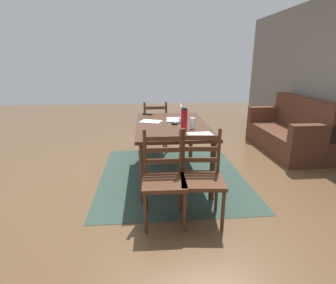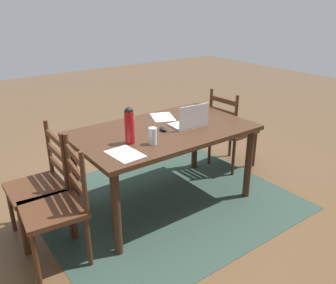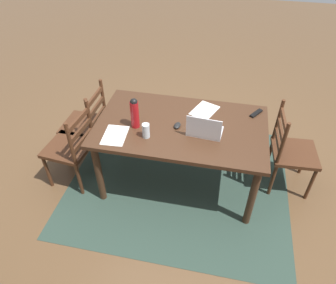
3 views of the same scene
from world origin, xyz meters
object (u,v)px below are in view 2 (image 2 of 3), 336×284
(chair_right_near, at_px, (41,186))
(drinking_glass, at_px, (153,136))
(dining_table, at_px, (164,138))
(chair_left_near, at_px, (231,130))
(water_bottle, at_px, (129,125))
(chair_right_far, at_px, (58,207))
(tv_remote, at_px, (198,107))
(laptop, at_px, (190,121))
(computer_mouse, at_px, (163,129))

(chair_right_near, xyz_separation_m, drinking_glass, (-0.83, 0.44, 0.39))
(chair_right_near, bearing_deg, dining_table, 170.01)
(chair_left_near, distance_m, water_bottle, 1.64)
(dining_table, bearing_deg, chair_right_near, -9.99)
(chair_right_far, bearing_deg, tv_remote, -163.71)
(chair_right_far, relative_size, drinking_glass, 6.68)
(tv_remote, bearing_deg, laptop, -103.48)
(laptop, distance_m, tv_remote, 0.65)
(drinking_glass, distance_m, tv_remote, 1.15)
(tv_remote, bearing_deg, drinking_glass, -115.84)
(chair_right_near, height_order, tv_remote, chair_right_near)
(chair_right_far, relative_size, water_bottle, 3.06)
(chair_left_near, bearing_deg, dining_table, 9.91)
(chair_right_near, bearing_deg, computer_mouse, 167.86)
(chair_left_near, relative_size, computer_mouse, 9.50)
(chair_left_near, xyz_separation_m, tv_remote, (0.40, -0.14, 0.33))
(chair_right_far, distance_m, computer_mouse, 1.15)
(chair_right_far, relative_size, chair_right_near, 1.00)
(laptop, height_order, drinking_glass, laptop)
(chair_left_near, height_order, computer_mouse, chair_left_near)
(chair_left_near, bearing_deg, laptop, 18.62)
(chair_right_near, distance_m, water_bottle, 0.89)
(computer_mouse, bearing_deg, tv_remote, -147.55)
(chair_left_near, relative_size, chair_right_near, 1.00)
(dining_table, height_order, tv_remote, tv_remote)
(dining_table, distance_m, chair_right_near, 1.15)
(chair_right_near, xyz_separation_m, tv_remote, (-1.82, -0.14, 0.33))
(chair_right_far, bearing_deg, chair_left_near, -169.93)
(drinking_glass, relative_size, computer_mouse, 1.42)
(chair_right_far, bearing_deg, drinking_glass, 177.21)
(laptop, bearing_deg, computer_mouse, -13.87)
(laptop, xyz_separation_m, water_bottle, (0.66, 0.01, 0.10))
(chair_right_far, relative_size, tv_remote, 5.59)
(chair_right_near, height_order, computer_mouse, chair_right_near)
(dining_table, xyz_separation_m, laptop, (-0.23, 0.10, 0.15))
(chair_left_near, height_order, water_bottle, water_bottle)
(chair_right_far, height_order, chair_left_near, same)
(chair_right_far, bearing_deg, water_bottle, -172.44)
(water_bottle, distance_m, tv_remote, 1.23)
(chair_right_near, bearing_deg, chair_right_far, 89.97)
(chair_right_far, bearing_deg, computer_mouse, -171.37)
(laptop, distance_m, water_bottle, 0.67)
(dining_table, relative_size, chair_left_near, 1.74)
(laptop, height_order, computer_mouse, laptop)
(laptop, height_order, water_bottle, water_bottle)
(dining_table, relative_size, computer_mouse, 16.51)
(drinking_glass, distance_m, computer_mouse, 0.33)
(dining_table, relative_size, chair_right_near, 1.74)
(dining_table, bearing_deg, chair_right_far, 10.23)
(dining_table, distance_m, computer_mouse, 0.12)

